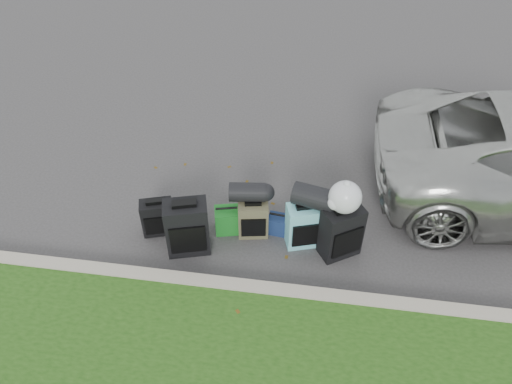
# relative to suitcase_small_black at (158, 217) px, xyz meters

# --- Properties ---
(ground) EXTENTS (120.00, 120.00, 0.00)m
(ground) POSITION_rel_suitcase_small_black_xyz_m (1.36, 0.16, -0.26)
(ground) COLOR #383535
(ground) RESTS_ON ground
(curb) EXTENTS (120.00, 0.18, 0.15)m
(curb) POSITION_rel_suitcase_small_black_xyz_m (1.36, -0.84, -0.18)
(curb) COLOR #9E937F
(curb) RESTS_ON ground
(suitcase_small_black) EXTENTS (0.46, 0.34, 0.52)m
(suitcase_small_black) POSITION_rel_suitcase_small_black_xyz_m (0.00, 0.00, 0.00)
(suitcase_small_black) COLOR black
(suitcase_small_black) RESTS_ON ground
(suitcase_large_black_left) EXTENTS (0.60, 0.46, 0.77)m
(suitcase_large_black_left) POSITION_rel_suitcase_small_black_xyz_m (0.48, -0.24, 0.13)
(suitcase_large_black_left) COLOR black
(suitcase_large_black_left) RESTS_ON ground
(suitcase_olive) EXTENTS (0.43, 0.31, 0.53)m
(suitcase_olive) POSITION_rel_suitcase_small_black_xyz_m (1.25, 0.14, 0.01)
(suitcase_olive) COLOR #413E29
(suitcase_olive) RESTS_ON ground
(suitcase_teal) EXTENTS (0.50, 0.38, 0.63)m
(suitcase_teal) POSITION_rel_suitcase_small_black_xyz_m (1.92, 0.07, 0.06)
(suitcase_teal) COLOR #559DA9
(suitcase_teal) RESTS_ON ground
(suitcase_large_black_right) EXTENTS (0.58, 0.51, 0.74)m
(suitcase_large_black_right) POSITION_rel_suitcase_small_black_xyz_m (2.39, -0.03, 0.11)
(suitcase_large_black_right) COLOR black
(suitcase_large_black_right) RESTS_ON ground
(tote_green) EXTENTS (0.37, 0.32, 0.36)m
(tote_green) POSITION_rel_suitcase_small_black_xyz_m (0.90, 0.16, -0.08)
(tote_green) COLOR #197421
(tote_green) RESTS_ON ground
(tote_navy) EXTENTS (0.27, 0.23, 0.27)m
(tote_navy) POSITION_rel_suitcase_small_black_xyz_m (1.58, 0.22, -0.12)
(tote_navy) COLOR navy
(tote_navy) RESTS_ON ground
(duffel_left) EXTENTS (0.49, 0.31, 0.25)m
(duffel_left) POSITION_rel_suitcase_small_black_xyz_m (1.17, 0.22, 0.40)
(duffel_left) COLOR black
(duffel_left) RESTS_ON suitcase_olive
(duffel_right) EXTENTS (0.57, 0.40, 0.29)m
(duffel_right) POSITION_rel_suitcase_small_black_xyz_m (2.01, 0.11, 0.52)
(duffel_right) COLOR black
(duffel_right) RESTS_ON suitcase_teal
(trash_bag) EXTENTS (0.40, 0.40, 0.40)m
(trash_bag) POSITION_rel_suitcase_small_black_xyz_m (2.38, -0.01, 0.68)
(trash_bag) COLOR silver
(trash_bag) RESTS_ON suitcase_large_black_right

